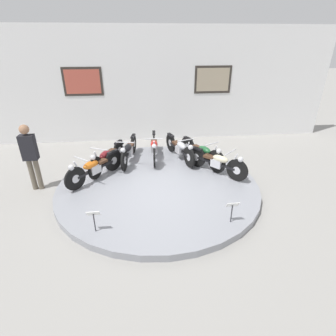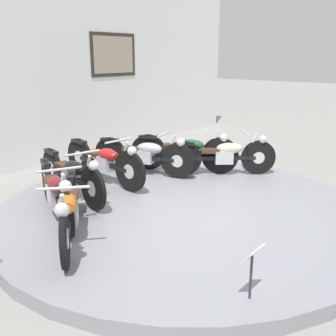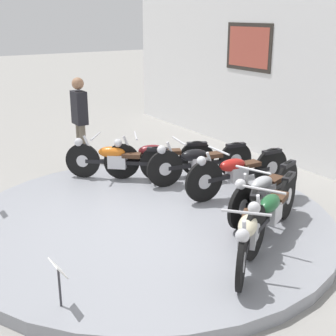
% 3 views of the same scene
% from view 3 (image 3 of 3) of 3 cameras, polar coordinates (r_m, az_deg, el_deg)
% --- Properties ---
extents(ground_plane, '(60.00, 60.00, 0.00)m').
position_cam_3_polar(ground_plane, '(6.91, -2.38, -7.20)').
color(ground_plane, gray).
extents(display_platform, '(5.34, 5.34, 0.17)m').
position_cam_3_polar(display_platform, '(6.88, -2.39, -6.58)').
color(display_platform, gray).
rests_on(display_platform, ground_plane).
extents(motorcycle_orange, '(1.32, 1.54, 0.79)m').
position_cam_3_polar(motorcycle_orange, '(8.28, -6.20, 1.16)').
color(motorcycle_orange, black).
rests_on(motorcycle_orange, display_platform).
extents(motorcycle_maroon, '(0.88, 1.83, 0.79)m').
position_cam_3_polar(motorcycle_maroon, '(8.34, -1.31, 1.43)').
color(motorcycle_maroon, black).
rests_on(motorcycle_maroon, display_platform).
extents(motorcycle_black, '(0.56, 1.97, 0.80)m').
position_cam_3_polar(motorcycle_black, '(8.10, 3.79, 0.89)').
color(motorcycle_black, black).
rests_on(motorcycle_black, display_platform).
extents(motorcycle_red, '(0.54, 2.02, 0.81)m').
position_cam_3_polar(motorcycle_red, '(7.60, 8.42, -0.36)').
color(motorcycle_red, black).
rests_on(motorcycle_red, display_platform).
extents(motorcycle_silver, '(0.71, 1.91, 0.79)m').
position_cam_3_polar(motorcycle_silver, '(6.94, 11.70, -2.55)').
color(motorcycle_silver, black).
rests_on(motorcycle_silver, display_platform).
extents(motorcycle_green, '(0.98, 1.83, 0.82)m').
position_cam_3_polar(motorcycle_green, '(6.23, 12.51, -4.91)').
color(motorcycle_green, black).
rests_on(motorcycle_green, display_platform).
extents(motorcycle_cream, '(1.37, 1.50, 0.79)m').
position_cam_3_polar(motorcycle_cream, '(5.63, 9.74, -7.56)').
color(motorcycle_cream, black).
rests_on(motorcycle_cream, display_platform).
extents(info_placard_front_centre, '(0.26, 0.11, 0.51)m').
position_cam_3_polar(info_placard_front_centre, '(4.86, -13.20, -12.49)').
color(info_placard_front_centre, '#333338').
rests_on(info_placard_front_centre, display_platform).
extents(visitor_standing, '(0.36, 0.24, 1.79)m').
position_cam_3_polar(visitor_standing, '(9.50, -10.71, 6.22)').
color(visitor_standing, '#6B6051').
rests_on(visitor_standing, ground_plane).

